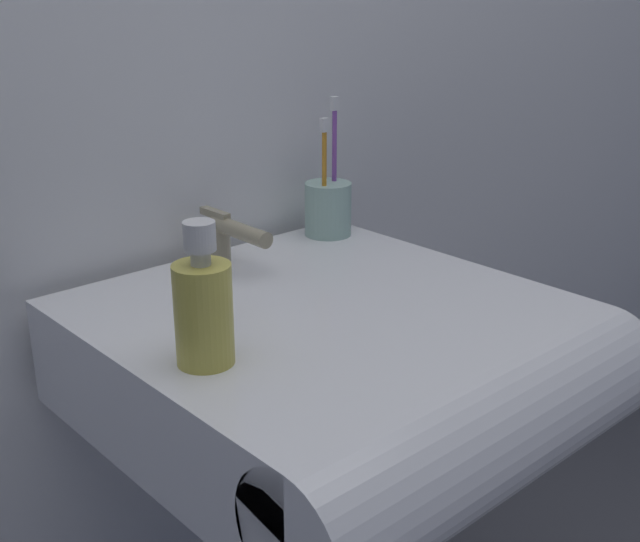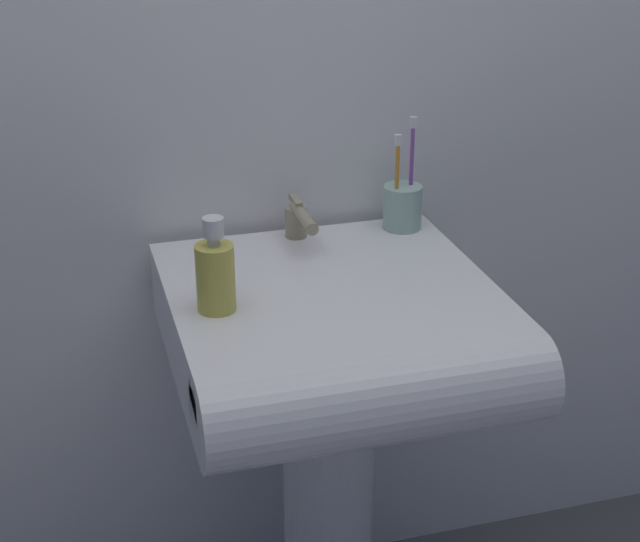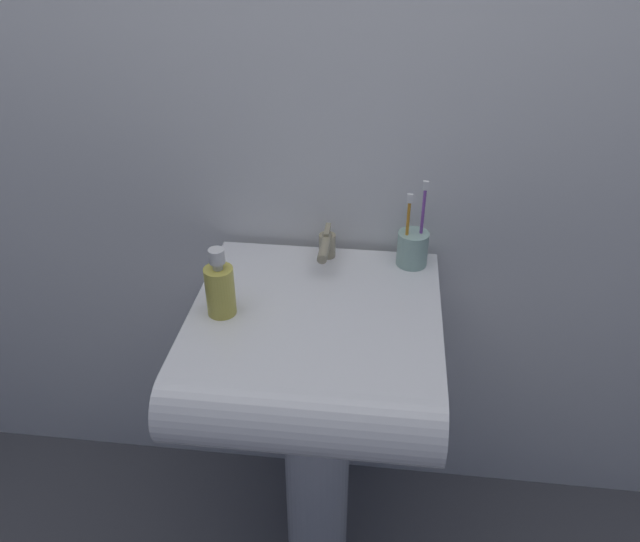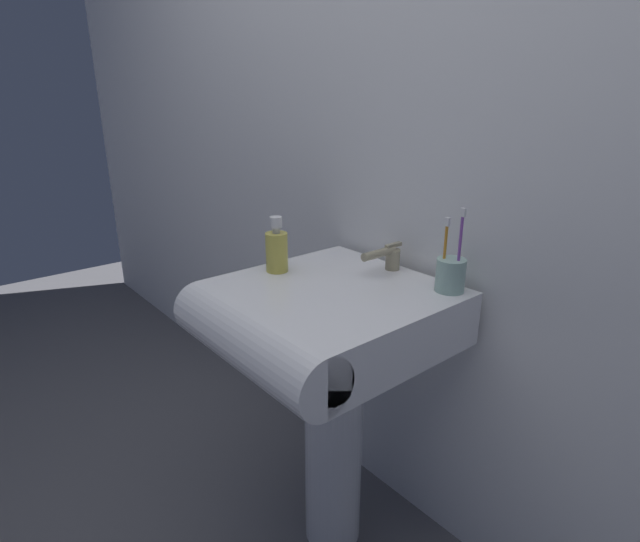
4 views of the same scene
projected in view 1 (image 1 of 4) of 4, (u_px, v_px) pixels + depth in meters
The scene contains 4 objects.
sink_basin at pixel (348, 369), 0.95m from camera, with size 0.52×0.56×0.14m.
faucet at pixel (225, 237), 1.08m from camera, with size 0.04×0.14×0.07m.
toothbrush_cup at pixel (328, 207), 1.21m from camera, with size 0.07×0.07×0.21m.
soap_bottle at pixel (203, 308), 0.80m from camera, with size 0.06×0.06×0.15m.
Camera 1 is at (-0.60, -0.67, 1.16)m, focal length 45.00 mm.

